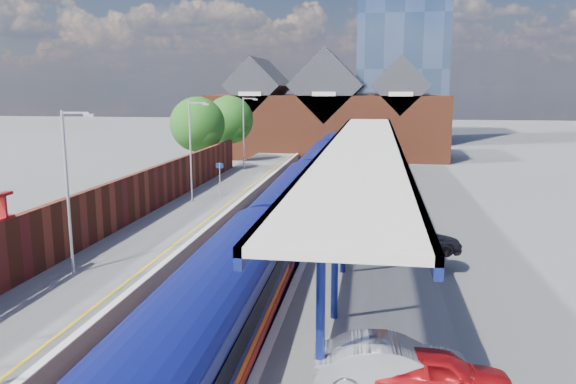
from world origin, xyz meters
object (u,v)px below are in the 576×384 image
lamp_post_b (70,183)px  lamp_post_c (192,145)px  parked_car_blue (391,226)px  parked_car_red (439,374)px  train (310,181)px  platform_sign (220,174)px  parked_car_dark (418,239)px  lamp_post_d (245,129)px  parked_car_silver (392,365)px

lamp_post_b → lamp_post_c: bearing=90.0°
lamp_post_c → parked_car_blue: 15.87m
parked_car_red → train: bearing=16.7°
platform_sign → parked_car_dark: platform_sign is taller
lamp_post_d → parked_car_silver: (13.24, -39.49, -3.31)m
lamp_post_b → parked_car_dark: bearing=21.2°
parked_car_red → lamp_post_c: bearing=34.4°
lamp_post_b → parked_car_dark: lamp_post_b is taller
lamp_post_d → platform_sign: size_ratio=2.80×
lamp_post_b → parked_car_silver: (13.24, -7.49, -3.31)m
train → lamp_post_c: size_ratio=9.42×
lamp_post_b → lamp_post_d: same height
train → parked_car_dark: 15.30m
lamp_post_d → parked_car_silver: lamp_post_d is taller
parked_car_red → parked_car_dark: size_ratio=0.87×
train → parked_car_silver: train is taller
lamp_post_c → lamp_post_b: bearing=-90.0°
lamp_post_b → lamp_post_c: size_ratio=1.00×
parked_car_dark → parked_car_blue: bearing=24.7°
lamp_post_d → parked_car_blue: lamp_post_d is taller
lamp_post_c → platform_sign: bearing=55.7°
parked_car_dark → parked_car_blue: (-1.24, 2.78, -0.07)m
lamp_post_b → parked_car_red: bearing=-28.0°
train → lamp_post_d: 15.15m
lamp_post_b → parked_car_silver: size_ratio=1.68×
lamp_post_d → parked_car_dark: lamp_post_d is taller
parked_car_blue → platform_sign: bearing=41.9°
lamp_post_d → parked_car_blue: bearing=-60.0°
train → lamp_post_b: bearing=-112.1°
parked_car_red → parked_car_silver: size_ratio=0.88×
parked_car_silver → parked_car_dark: (1.56, 13.23, -0.08)m
parked_car_blue → lamp_post_d: bearing=19.8°
lamp_post_b → parked_car_dark: 16.23m
train → lamp_post_b: size_ratio=9.42×
train → platform_sign: platform_sign is taller
lamp_post_c → parked_car_red: bearing=-58.7°
platform_sign → parked_car_blue: size_ratio=0.64×
lamp_post_b → lamp_post_c: (0.00, 16.00, 0.00)m
train → parked_car_blue: bearing=-62.3°
lamp_post_d → platform_sign: 14.25m
lamp_post_c → parked_car_dark: (14.80, -10.26, -3.38)m
parked_car_silver → parked_car_blue: (0.32, 16.00, -0.15)m
parked_car_red → parked_car_dark: 13.42m
lamp_post_c → parked_car_red: lamp_post_c is taller
platform_sign → parked_car_red: platform_sign is taller
parked_car_red → parked_car_blue: 16.21m
train → lamp_post_b: 21.09m
lamp_post_d → parked_car_red: size_ratio=1.90×
parked_car_blue → parked_car_red: bearing=172.8°
lamp_post_c → platform_sign: (1.36, 2.00, -2.30)m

